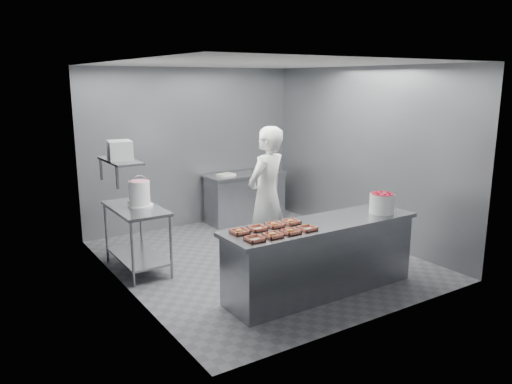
{
  "coord_description": "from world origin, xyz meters",
  "views": [
    {
      "loc": [
        -3.83,
        -5.8,
        2.59
      ],
      "look_at": [
        -0.21,
        -0.2,
        1.08
      ],
      "focal_mm": 35.0,
      "sensor_mm": 36.0,
      "label": 1
    }
  ],
  "objects_px": {
    "tray_2": "(290,231)",
    "tray_7": "(291,222)",
    "tray_1": "(273,235)",
    "strawberry_tub": "(382,202)",
    "tray_6": "(275,225)",
    "worker": "(267,196)",
    "prep_table": "(137,229)",
    "tray_3": "(307,228)",
    "glaze_bucket": "(140,193)",
    "back_counter": "(245,197)",
    "tray_4": "(240,231)",
    "tray_5": "(258,228)",
    "appliance": "(120,150)",
    "service_counter": "(321,257)",
    "tray_0": "(255,239)"
  },
  "relations": [
    {
      "from": "tray_5",
      "to": "glaze_bucket",
      "type": "bearing_deg",
      "value": 113.18
    },
    {
      "from": "prep_table",
      "to": "tray_7",
      "type": "distance_m",
      "value": 2.24
    },
    {
      "from": "tray_6",
      "to": "tray_4",
      "type": "bearing_deg",
      "value": 180.0
    },
    {
      "from": "service_counter",
      "to": "strawberry_tub",
      "type": "xyz_separation_m",
      "value": [
        0.92,
        -0.09,
        0.59
      ]
    },
    {
      "from": "tray_1",
      "to": "strawberry_tub",
      "type": "distance_m",
      "value": 1.76
    },
    {
      "from": "back_counter",
      "to": "appliance",
      "type": "distance_m",
      "value": 3.26
    },
    {
      "from": "tray_2",
      "to": "tray_3",
      "type": "relative_size",
      "value": 1.0
    },
    {
      "from": "worker",
      "to": "appliance",
      "type": "relative_size",
      "value": 5.9
    },
    {
      "from": "tray_1",
      "to": "tray_5",
      "type": "height_order",
      "value": "tray_1"
    },
    {
      "from": "glaze_bucket",
      "to": "tray_0",
      "type": "bearing_deg",
      "value": -76.03
    },
    {
      "from": "tray_4",
      "to": "worker",
      "type": "relative_size",
      "value": 0.1
    },
    {
      "from": "tray_2",
      "to": "tray_4",
      "type": "xyz_separation_m",
      "value": [
        -0.48,
        0.31,
        0.0
      ]
    },
    {
      "from": "worker",
      "to": "appliance",
      "type": "height_order",
      "value": "worker"
    },
    {
      "from": "tray_4",
      "to": "tray_1",
      "type": "bearing_deg",
      "value": -52.39
    },
    {
      "from": "prep_table",
      "to": "tray_3",
      "type": "distance_m",
      "value": 2.5
    },
    {
      "from": "worker",
      "to": "glaze_bucket",
      "type": "xyz_separation_m",
      "value": [
        -1.61,
        0.7,
        0.1
      ]
    },
    {
      "from": "tray_3",
      "to": "glaze_bucket",
      "type": "xyz_separation_m",
      "value": [
        -1.24,
        2.08,
        0.17
      ]
    },
    {
      "from": "tray_5",
      "to": "prep_table",
      "type": "bearing_deg",
      "value": 114.52
    },
    {
      "from": "tray_1",
      "to": "tray_2",
      "type": "xyz_separation_m",
      "value": [
        0.24,
        0.0,
        0.0
      ]
    },
    {
      "from": "service_counter",
      "to": "strawberry_tub",
      "type": "distance_m",
      "value": 1.1
    },
    {
      "from": "prep_table",
      "to": "tray_5",
      "type": "height_order",
      "value": "tray_5"
    },
    {
      "from": "tray_6",
      "to": "tray_7",
      "type": "relative_size",
      "value": 1.0
    },
    {
      "from": "back_counter",
      "to": "glaze_bucket",
      "type": "relative_size",
      "value": 3.47
    },
    {
      "from": "prep_table",
      "to": "strawberry_tub",
      "type": "bearing_deg",
      "value": -38.4
    },
    {
      "from": "tray_0",
      "to": "tray_5",
      "type": "relative_size",
      "value": 1.0
    },
    {
      "from": "tray_2",
      "to": "prep_table",
      "type": "bearing_deg",
      "value": 116.62
    },
    {
      "from": "tray_1",
      "to": "glaze_bucket",
      "type": "xyz_separation_m",
      "value": [
        -0.76,
        2.08,
        0.16
      ]
    },
    {
      "from": "tray_4",
      "to": "worker",
      "type": "height_order",
      "value": "worker"
    },
    {
      "from": "back_counter",
      "to": "tray_3",
      "type": "distance_m",
      "value": 3.66
    },
    {
      "from": "tray_6",
      "to": "tray_7",
      "type": "xyz_separation_m",
      "value": [
        0.24,
        0.0,
        0.0
      ]
    },
    {
      "from": "tray_2",
      "to": "strawberry_tub",
      "type": "height_order",
      "value": "strawberry_tub"
    },
    {
      "from": "tray_6",
      "to": "tray_1",
      "type": "bearing_deg",
      "value": -127.61
    },
    {
      "from": "tray_3",
      "to": "tray_6",
      "type": "height_order",
      "value": "tray_6"
    },
    {
      "from": "tray_1",
      "to": "glaze_bucket",
      "type": "bearing_deg",
      "value": 109.93
    },
    {
      "from": "tray_6",
      "to": "prep_table",
      "type": "bearing_deg",
      "value": 120.47
    },
    {
      "from": "tray_0",
      "to": "tray_2",
      "type": "xyz_separation_m",
      "value": [
        0.48,
        -0.0,
        0.0
      ]
    },
    {
      "from": "back_counter",
      "to": "glaze_bucket",
      "type": "distance_m",
      "value": 2.89
    },
    {
      "from": "service_counter",
      "to": "glaze_bucket",
      "type": "xyz_separation_m",
      "value": [
        -1.59,
        1.93,
        0.63
      ]
    },
    {
      "from": "glaze_bucket",
      "to": "tray_7",
      "type": "bearing_deg",
      "value": -55.1
    },
    {
      "from": "tray_0",
      "to": "glaze_bucket",
      "type": "xyz_separation_m",
      "value": [
        -0.52,
        2.08,
        0.17
      ]
    },
    {
      "from": "back_counter",
      "to": "glaze_bucket",
      "type": "xyz_separation_m",
      "value": [
        -2.49,
        -1.32,
        0.63
      ]
    },
    {
      "from": "prep_table",
      "to": "tray_5",
      "type": "relative_size",
      "value": 6.4
    },
    {
      "from": "tray_6",
      "to": "worker",
      "type": "xyz_separation_m",
      "value": [
        0.61,
        1.07,
        0.06
      ]
    },
    {
      "from": "service_counter",
      "to": "tray_6",
      "type": "bearing_deg",
      "value": 165.31
    },
    {
      "from": "tray_7",
      "to": "service_counter",
      "type": "bearing_deg",
      "value": -23.72
    },
    {
      "from": "back_counter",
      "to": "tray_3",
      "type": "relative_size",
      "value": 8.01
    },
    {
      "from": "tray_2",
      "to": "tray_7",
      "type": "relative_size",
      "value": 1.0
    },
    {
      "from": "back_counter",
      "to": "tray_4",
      "type": "bearing_deg",
      "value": -122.54
    },
    {
      "from": "tray_6",
      "to": "worker",
      "type": "distance_m",
      "value": 1.24
    },
    {
      "from": "tray_4",
      "to": "tray_5",
      "type": "relative_size",
      "value": 1.0
    }
  ]
}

